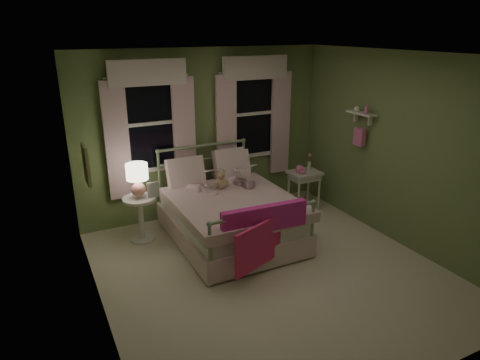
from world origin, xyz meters
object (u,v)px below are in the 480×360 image
child_right (234,163)px  nightstand_right (304,177)px  table_lamp (137,177)px  bed (230,214)px  teddy_bear (221,181)px  child_left (198,170)px  nightstand_left (140,213)px

child_right → nightstand_right: 1.35m
table_lamp → nightstand_right: size_ratio=0.73×
bed → table_lamp: bed is taller
child_right → teddy_bear: size_ratio=2.62×
child_left → nightstand_right: child_left is taller
table_lamp → nightstand_right: 2.73m
teddy_bear → nightstand_left: size_ratio=0.47×
bed → teddy_bear: bed is taller
child_left → child_right: bearing=158.8°
bed → nightstand_left: bearing=155.6°
nightstand_left → table_lamp: (0.00, 0.00, 0.54)m
nightstand_left → nightstand_right: (2.70, -0.10, 0.13)m
teddy_bear → table_lamp: 1.17m
nightstand_left → nightstand_right: same height
nightstand_left → nightstand_right: 2.70m
bed → nightstand_right: bearing=15.1°
nightstand_left → child_right: bearing=-3.4°
table_lamp → child_right: bearing=-3.4°
bed → child_right: (0.27, 0.43, 0.59)m
child_right → child_left: bearing=-14.7°
bed → nightstand_left: bed is taller
teddy_bear → child_right: bearing=29.5°
teddy_bear → child_left: bearing=150.5°
table_lamp → nightstand_right: bearing=-2.0°
bed → table_lamp: 1.38m
nightstand_right → child_left: bearing=179.6°
bed → child_left: (-0.29, 0.43, 0.58)m
child_left → table_lamp: (-0.85, 0.08, -0.00)m
bed → teddy_bear: (-0.01, 0.27, 0.42)m
child_right → nightstand_right: size_ratio=1.25×
child_left → teddy_bear: child_left is taller
bed → nightstand_right: (1.56, 0.42, 0.17)m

